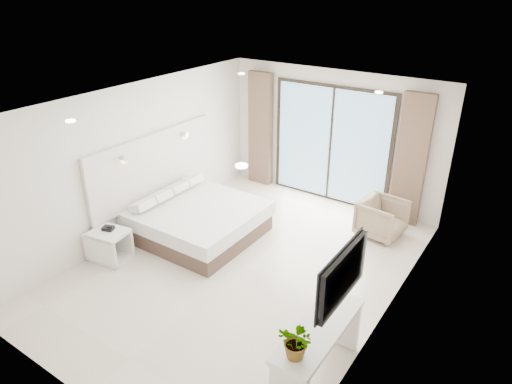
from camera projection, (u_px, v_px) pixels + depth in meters
ground at (244, 266)px, 7.45m from camera, size 6.20×6.20×0.00m
room_shell at (260, 160)px, 7.44m from camera, size 4.62×6.22×2.72m
bed at (198, 220)px, 8.24m from camera, size 2.06×1.96×0.71m
nightstand at (110, 246)px, 7.52m from camera, size 0.65×0.57×0.53m
phone at (108, 228)px, 7.44m from camera, size 0.21×0.19×0.06m
console_desk at (319, 342)px, 5.15m from camera, size 0.46×1.49×0.77m
plant at (297, 345)px, 4.60m from camera, size 0.40×0.44×0.32m
armchair at (382, 216)px, 8.19m from camera, size 0.77×0.81×0.76m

